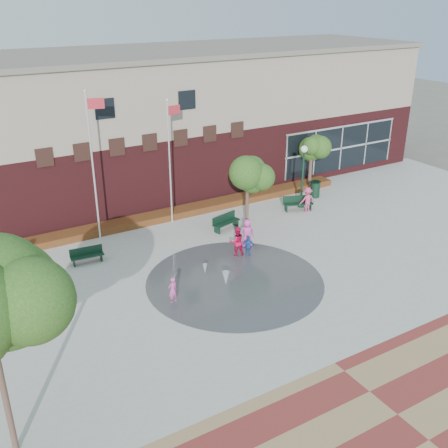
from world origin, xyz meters
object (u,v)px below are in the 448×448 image
flagpole_right (170,156)px  bench_left (87,258)px  child_splash (173,290)px  flagpole_left (93,160)px  trash_can (315,189)px

flagpole_right → bench_left: 7.50m
flagpole_right → child_splash: bearing=-124.4°
flagpole_left → flagpole_right: bearing=19.0°
flagpole_left → child_splash: bearing=-68.1°
bench_left → child_splash: 5.97m
child_splash → flagpole_left: bearing=-99.1°
bench_left → trash_can: bearing=10.6°
flagpole_right → child_splash: 9.57m
flagpole_left → trash_can: (14.46, -0.92, -3.99)m
trash_can → child_splash: 15.53m
child_splash → bench_left: bearing=-82.8°
flagpole_right → bench_left: bearing=-166.2°
flagpole_left → flagpole_right: size_ratio=1.12×
bench_left → child_splash: size_ratio=1.33×
flagpole_left → child_splash: flagpole_left is taller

